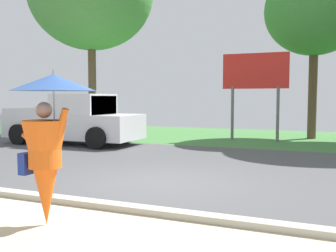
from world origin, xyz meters
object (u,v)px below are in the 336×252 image
(roadside_billboard, at_px, (255,77))
(tree_right_mid, at_px, (315,11))
(monk_pedestrian, at_px, (48,142))
(pickup_truck, at_px, (74,121))

(roadside_billboard, distance_m, tree_right_mid, 3.99)
(monk_pedestrian, relative_size, roadside_billboard, 0.61)
(monk_pedestrian, relative_size, pickup_truck, 0.41)
(pickup_truck, xyz_separation_m, roadside_billboard, (6.16, 3.51, 1.68))
(monk_pedestrian, relative_size, tree_right_mid, 0.29)
(pickup_truck, distance_m, roadside_billboard, 7.29)
(monk_pedestrian, height_order, pickup_truck, monk_pedestrian)
(tree_right_mid, bearing_deg, roadside_billboard, -137.28)
(monk_pedestrian, xyz_separation_m, pickup_truck, (-5.39, 7.90, -0.28))
(pickup_truck, bearing_deg, monk_pedestrian, -63.17)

